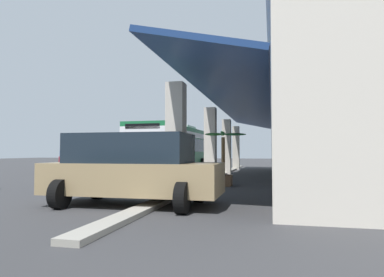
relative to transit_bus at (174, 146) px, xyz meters
The scene contains 7 objects.
ground 7.40m from the transit_bus, 58.86° to the left, with size 120.00×120.00×0.00m, color #38383A.
curb_strip 4.67m from the transit_bus, 51.25° to the left, with size 29.40×0.50×0.12m, color #9E998E.
transit_bus is the anchor object (origin of this frame).
parked_suv_red 6.87m from the transit_bus, 95.44° to the right, with size 4.91×2.41×1.97m.
parked_suv_tan 13.64m from the transit_bus, 11.56° to the left, with size 2.73×4.81×1.97m.
pedestrian 9.08m from the transit_bus, 15.00° to the right, with size 0.53×0.55×1.77m.
potted_palm 8.67m from the transit_bus, 30.89° to the left, with size 1.90×1.81×2.43m.
Camera 1 is at (18.35, 8.34, 1.46)m, focal length 31.56 mm.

